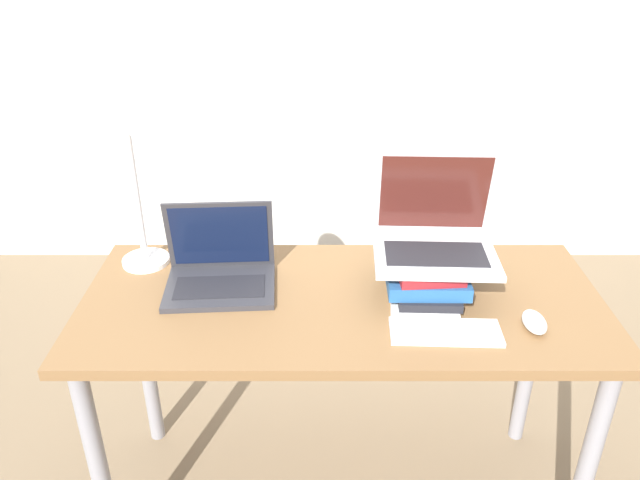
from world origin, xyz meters
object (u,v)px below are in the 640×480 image
at_px(laptop_on_books, 432,233).
at_px(mouse, 532,321).
at_px(book_stack, 422,277).
at_px(desk_lamp, 144,127).
at_px(laptop_left, 218,270).
at_px(wireless_keyboard, 443,331).

bearing_deg(laptop_on_books, mouse, -40.26).
bearing_deg(book_stack, desk_lamp, 169.10).
xyz_separation_m(laptop_left, mouse, (0.83, -0.21, -0.03)).
xyz_separation_m(book_stack, mouse, (0.26, -0.16, -0.04)).
distance_m(book_stack, mouse, 0.30).
bearing_deg(book_stack, laptop_left, 174.51).
relative_size(wireless_keyboard, mouse, 2.77).
xyz_separation_m(laptop_left, book_stack, (0.57, -0.05, 0.01)).
bearing_deg(laptop_on_books, laptop_left, 178.84).
height_order(book_stack, desk_lamp, desk_lamp).
bearing_deg(mouse, book_stack, 148.82).
bearing_deg(laptop_on_books, wireless_keyboard, -88.76).
bearing_deg(mouse, wireless_keyboard, -173.42).
distance_m(book_stack, desk_lamp, 0.85).
bearing_deg(wireless_keyboard, book_stack, 98.82).
xyz_separation_m(book_stack, laptop_on_books, (0.02, 0.04, 0.11)).
distance_m(wireless_keyboard, mouse, 0.23).
relative_size(laptop_left, wireless_keyboard, 1.12).
xyz_separation_m(book_stack, desk_lamp, (-0.74, 0.14, 0.38)).
bearing_deg(wireless_keyboard, laptop_on_books, 91.24).
relative_size(book_stack, desk_lamp, 0.48).
bearing_deg(mouse, laptop_left, 165.69).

